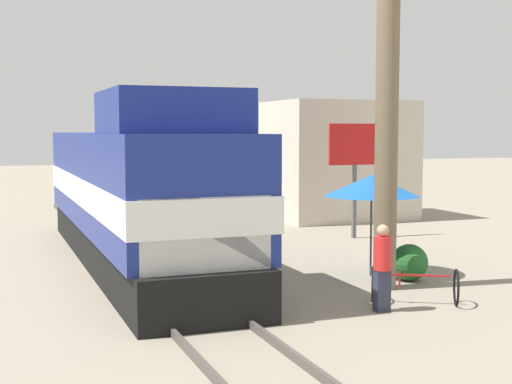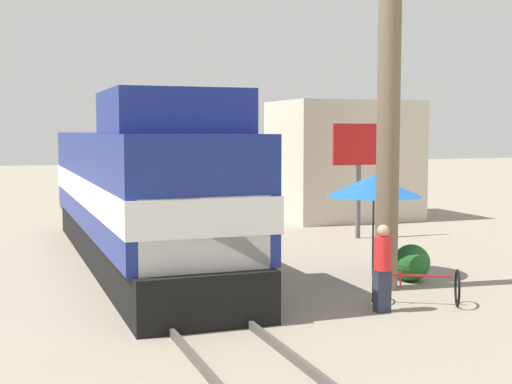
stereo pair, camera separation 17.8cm
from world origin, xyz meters
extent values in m
plane|color=gray|center=(0.00, 0.00, 0.00)|extent=(120.00, 120.00, 0.00)
cube|color=#4C4742|center=(-0.72, 0.00, 0.07)|extent=(0.08, 36.50, 0.15)
cube|color=#4C4742|center=(0.72, 0.00, 0.07)|extent=(0.08, 36.50, 0.15)
cube|color=black|center=(0.00, 3.01, 0.50)|extent=(2.64, 14.16, 1.00)
cube|color=navy|center=(0.00, 3.01, 2.24)|extent=(2.87, 13.60, 2.47)
cube|color=white|center=(0.00, 3.01, 1.99)|extent=(2.91, 13.74, 0.70)
cube|color=white|center=(0.00, -2.80, 1.68)|extent=(2.44, 1.98, 1.36)
cube|color=navy|center=(0.00, -1.24, 3.92)|extent=(2.70, 3.12, 0.89)
cylinder|color=#726047|center=(4.66, -2.09, 5.22)|extent=(0.51, 0.51, 10.44)
cylinder|color=#4C4C4C|center=(5.08, -0.74, 1.17)|extent=(0.05, 0.05, 2.34)
cone|color=#1959B2|center=(5.08, -0.74, 2.21)|extent=(2.29, 2.29, 0.52)
cube|color=#595959|center=(7.66, 4.84, 1.21)|extent=(0.12, 0.12, 2.42)
cube|color=red|center=(7.66, 4.84, 3.09)|extent=(1.86, 0.08, 1.35)
sphere|color=#236028|center=(5.64, -1.58, 0.44)|extent=(0.87, 0.87, 0.87)
cube|color=#2D3347|center=(3.54, -3.85, 0.41)|extent=(0.30, 0.20, 0.82)
cylinder|color=red|center=(3.54, -3.85, 1.15)|extent=(0.34, 0.34, 0.65)
sphere|color=tan|center=(3.54, -3.85, 1.60)|extent=(0.24, 0.24, 0.24)
torus|color=black|center=(3.74, -3.16, 0.38)|extent=(0.42, 0.68, 0.76)
torus|color=black|center=(5.18, -3.99, 0.38)|extent=(0.42, 0.68, 0.76)
cube|color=#A51919|center=(4.46, -3.58, 0.60)|extent=(1.25, 0.74, 0.04)
cylinder|color=#A51919|center=(4.21, -3.43, 0.51)|extent=(0.04, 0.04, 0.32)
cube|color=beige|center=(9.68, 9.90, 2.35)|extent=(5.31, 4.07, 4.70)
camera|label=1|loc=(-3.63, -15.79, 3.54)|focal=50.00mm
camera|label=2|loc=(-3.47, -15.86, 3.54)|focal=50.00mm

